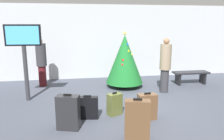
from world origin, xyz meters
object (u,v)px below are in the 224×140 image
traveller_1 (41,61)px  suitcase_1 (115,104)px  suitcase_0 (147,107)px  suitcase_2 (68,112)px  suitcase_4 (88,108)px  flight_info_kiosk (24,47)px  suitcase_3 (137,119)px  waiting_bench (191,75)px  holiday_tree (125,59)px  traveller_0 (165,64)px

traveller_1 → suitcase_1: (2.19, -2.97, -0.64)m
suitcase_0 → suitcase_2: (-1.84, -0.22, 0.07)m
traveller_1 → suitcase_1: traveller_1 is taller
traveller_1 → suitcase_4: traveller_1 is taller
flight_info_kiosk → suitcase_3: 3.92m
waiting_bench → suitcase_4: 4.72m
traveller_1 → holiday_tree: bearing=-11.0°
flight_info_kiosk → suitcase_1: size_ratio=3.79×
holiday_tree → flight_info_kiosk: (-3.16, -0.96, 0.58)m
traveller_1 → suitcase_1: 3.74m
waiting_bench → holiday_tree: bearing=178.9°
holiday_tree → suitcase_2: 3.59m
holiday_tree → suitcase_4: holiday_tree is taller
holiday_tree → suitcase_3: 3.67m
traveller_1 → suitcase_3: (2.44, -4.15, -0.52)m
flight_info_kiosk → waiting_bench: flight_info_kiosk is taller
holiday_tree → flight_info_kiosk: size_ratio=0.89×
suitcase_1 → suitcase_0: bearing=-27.2°
suitcase_0 → suitcase_1: (-0.72, 0.37, -0.04)m
holiday_tree → suitcase_4: 3.00m
suitcase_4 → suitcase_2: bearing=-132.8°
waiting_bench → suitcase_4: bearing=-148.4°
flight_info_kiosk → suitcase_0: flight_info_kiosk is taller
traveller_0 → suitcase_1: 2.59m
waiting_bench → suitcase_4: (-4.02, -2.47, -0.08)m
traveller_1 → waiting_bench: bearing=-6.4°
suitcase_0 → suitcase_3: size_ratio=0.80×
traveller_0 → suitcase_3: traveller_0 is taller
suitcase_0 → suitcase_4: (-1.41, 0.25, -0.04)m
waiting_bench → suitcase_0: (-2.61, -2.72, -0.04)m
traveller_1 → suitcase_0: 4.48m
holiday_tree → waiting_bench: size_ratio=1.48×
flight_info_kiosk → traveller_1: flight_info_kiosk is taller
holiday_tree → suitcase_1: 2.62m
traveller_0 → suitcase_4: 3.20m
suitcase_1 → suitcase_2: (-1.12, -0.59, 0.10)m
suitcase_2 → suitcase_0: bearing=6.8°
flight_info_kiosk → traveller_1: size_ratio=1.28×
suitcase_0 → suitcase_1: bearing=152.8°
suitcase_1 → suitcase_2: bearing=-152.0°
suitcase_3 → suitcase_4: size_ratio=1.42×
traveller_0 → waiting_bench: bearing=29.8°
suitcase_2 → flight_info_kiosk: bearing=122.2°
suitcase_1 → suitcase_3: bearing=-78.0°
traveller_1 → suitcase_0: (2.92, -3.34, -0.61)m
suitcase_0 → flight_info_kiosk: bearing=149.8°
traveller_1 → suitcase_4: size_ratio=2.97×
traveller_1 → suitcase_2: (1.07, -3.56, -0.54)m
holiday_tree → suitcase_3: (-0.51, -3.58, -0.62)m
suitcase_0 → suitcase_4: 1.43m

